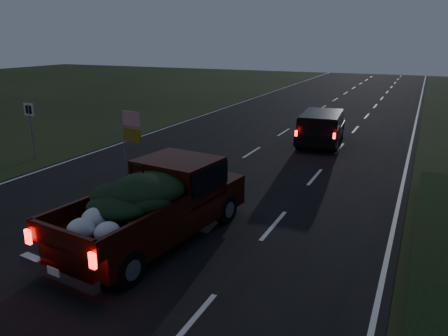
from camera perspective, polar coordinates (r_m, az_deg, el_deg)
The scene contains 6 objects.
ground at distance 12.34m, azimuth -13.66°, elevation -8.81°, with size 120.00×120.00×0.00m, color black.
road_asphalt at distance 12.34m, azimuth -13.66°, elevation -8.77°, with size 14.00×120.00×0.02m, color black.
hedge_row at distance 12.62m, azimuth 25.90°, elevation -8.01°, with size 1.00×10.00×0.60m, color black.
route_sign at distance 21.04m, azimuth -23.95°, elevation 5.54°, with size 0.55×0.08×2.50m.
pickup_truck at distance 11.59m, azimuth -8.97°, elevation -4.11°, with size 2.90×6.02×3.04m.
lead_suv at distance 22.47m, azimuth 12.59°, elevation 5.49°, with size 2.32×4.76×1.32m.
Camera 1 is at (7.14, -8.61, 5.22)m, focal length 35.00 mm.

